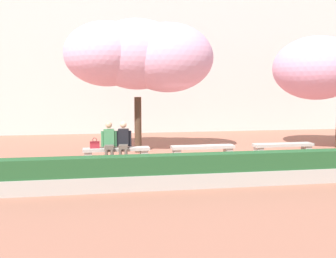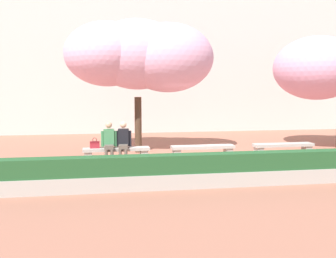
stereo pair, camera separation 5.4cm
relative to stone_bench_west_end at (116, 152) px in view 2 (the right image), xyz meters
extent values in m
plane|color=#9E604C|center=(2.85, 0.00, -0.31)|extent=(100.00, 100.00, 0.00)
cube|color=beige|center=(2.85, 9.62, 5.00)|extent=(28.00, 4.00, 10.63)
cube|color=#ADA89E|center=(0.00, 0.00, 0.09)|extent=(2.13, 0.46, 0.10)
cube|color=#ADA89E|center=(-0.89, -0.02, -0.14)|extent=(0.25, 0.34, 0.35)
cube|color=#ADA89E|center=(0.89, 0.02, -0.14)|extent=(0.25, 0.34, 0.35)
cube|color=#ADA89E|center=(2.85, 0.00, 0.09)|extent=(2.13, 0.46, 0.10)
cube|color=#ADA89E|center=(1.96, -0.02, -0.14)|extent=(0.25, 0.34, 0.35)
cube|color=#ADA89E|center=(3.74, 0.02, -0.14)|extent=(0.25, 0.34, 0.35)
cube|color=#ADA89E|center=(5.71, 0.00, 0.09)|extent=(2.13, 0.46, 0.10)
cube|color=#ADA89E|center=(4.82, -0.02, -0.14)|extent=(0.25, 0.34, 0.35)
cube|color=#ADA89E|center=(6.60, 0.02, -0.14)|extent=(0.25, 0.34, 0.35)
cube|color=black|center=(-0.33, -0.42, -0.28)|extent=(0.11, 0.22, 0.06)
cylinder|color=brown|center=(-0.33, -0.36, -0.07)|extent=(0.10, 0.10, 0.42)
cube|color=black|center=(-0.15, -0.42, -0.28)|extent=(0.11, 0.22, 0.06)
cylinder|color=brown|center=(-0.15, -0.36, -0.07)|extent=(0.10, 0.10, 0.42)
cube|color=brown|center=(-0.24, -0.18, 0.20)|extent=(0.29, 0.41, 0.12)
cube|color=#428451|center=(-0.23, 0.04, 0.47)|extent=(0.35, 0.23, 0.54)
sphere|color=tan|center=(-0.23, 0.04, 0.87)|extent=(0.21, 0.21, 0.21)
cylinder|color=#428451|center=(-0.44, 0.03, 0.43)|extent=(0.09, 0.09, 0.50)
cylinder|color=#428451|center=(-0.02, 0.01, 0.43)|extent=(0.09, 0.09, 0.50)
cube|color=black|center=(0.10, -0.41, -0.28)|extent=(0.12, 0.23, 0.06)
cylinder|color=brown|center=(0.10, -0.35, -0.07)|extent=(0.10, 0.10, 0.42)
cube|color=black|center=(0.28, -0.43, -0.28)|extent=(0.12, 0.23, 0.06)
cylinder|color=brown|center=(0.28, -0.37, -0.07)|extent=(0.10, 0.10, 0.42)
cube|color=brown|center=(0.21, -0.18, 0.20)|extent=(0.32, 0.43, 0.12)
cube|color=black|center=(0.23, 0.04, 0.47)|extent=(0.36, 0.25, 0.54)
sphere|color=beige|center=(0.23, 0.04, 0.87)|extent=(0.21, 0.21, 0.21)
cylinder|color=black|center=(0.02, 0.04, 0.43)|extent=(0.09, 0.09, 0.50)
cylinder|color=black|center=(0.44, 0.00, 0.43)|extent=(0.09, 0.09, 0.50)
cube|color=#A3232D|center=(-0.68, 0.03, 0.25)|extent=(0.30, 0.14, 0.22)
cube|color=maroon|center=(-0.68, 0.02, 0.34)|extent=(0.30, 0.15, 0.04)
torus|color=maroon|center=(-0.68, 0.03, 0.41)|extent=(0.14, 0.02, 0.14)
cylinder|color=#473323|center=(0.86, 1.71, 0.70)|extent=(0.26, 0.26, 2.02)
ellipsoid|color=#EAA8C6|center=(0.86, 1.71, 3.23)|extent=(3.34, 2.92, 2.50)
ellipsoid|color=#EAA8C6|center=(-0.21, 1.93, 3.24)|extent=(3.08, 3.24, 2.31)
ellipsoid|color=#EAA8C6|center=(1.92, 1.47, 3.11)|extent=(3.28, 2.93, 2.46)
ellipsoid|color=pink|center=(7.76, 1.60, 2.79)|extent=(3.26, 3.46, 2.45)
cube|color=#ADA89E|center=(2.85, -3.51, -0.13)|extent=(11.51, 0.50, 0.36)
cube|color=#235128|center=(2.85, -3.51, 0.27)|extent=(11.41, 0.44, 0.44)
camera|label=1|loc=(-0.48, -12.52, 2.10)|focal=42.00mm
camera|label=2|loc=(-0.43, -12.53, 2.10)|focal=42.00mm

